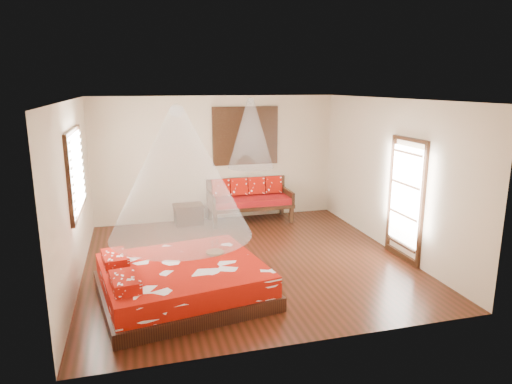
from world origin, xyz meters
TOP-DOWN VIEW (x-y plane):
  - room at (0.00, 0.00)m, footprint 5.54×5.54m
  - bed at (-1.25, -1.13)m, footprint 2.61×2.43m
  - daybed at (0.66, 2.38)m, footprint 1.86×0.83m
  - storage_chest at (-0.72, 2.45)m, footprint 0.67×0.51m
  - shutter_panel at (0.66, 2.72)m, footprint 1.52×0.06m
  - window_left at (-2.71, 0.20)m, footprint 0.10×1.74m
  - glazed_door at (2.72, -0.60)m, footprint 0.08×1.02m
  - wine_tray at (-0.70, -0.79)m, footprint 0.28×0.28m
  - mosquito_net_main at (-1.23, -1.13)m, footprint 2.00×2.00m
  - mosquito_net_daybed at (0.66, 2.25)m, footprint 1.01×1.01m

SIDE VIEW (x-z plane):
  - storage_chest at x=-0.72m, z-range 0.00..0.45m
  - bed at x=-1.25m, z-range -0.07..0.58m
  - daybed at x=0.66m, z-range 0.04..1.00m
  - wine_tray at x=-0.70m, z-range 0.45..0.67m
  - glazed_door at x=2.72m, z-range -0.01..2.15m
  - room at x=0.00m, z-range -0.02..2.82m
  - window_left at x=-2.71m, z-range 1.03..2.37m
  - mosquito_net_main at x=-1.23m, z-range 0.95..2.75m
  - shutter_panel at x=0.66m, z-range 1.24..2.56m
  - mosquito_net_daybed at x=0.66m, z-range 1.25..2.75m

